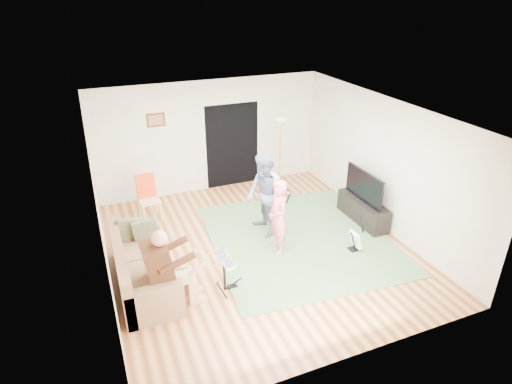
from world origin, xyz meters
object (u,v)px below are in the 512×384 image
(drum_kit, at_px, (224,275))
(dining_chair, at_px, (149,204))
(sofa, at_px, (139,271))
(torchiere_lamp, at_px, (280,142))
(guitar_spare, at_px, (356,240))
(television, at_px, (364,186))
(tv_cabinet, at_px, (363,211))
(singer, at_px, (278,218))
(guitarist, at_px, (264,196))

(drum_kit, height_order, dining_chair, dining_chair)
(sofa, relative_size, torchiere_lamp, 1.20)
(sofa, height_order, guitar_spare, sofa)
(television, bearing_deg, torchiere_lamp, 112.21)
(tv_cabinet, bearing_deg, guitar_spare, -131.24)
(guitar_spare, distance_m, tv_cabinet, 1.20)
(singer, bearing_deg, guitarist, -179.16)
(drum_kit, bearing_deg, sofa, 153.37)
(sofa, xyz_separation_m, singer, (2.60, 0.07, 0.44))
(sofa, bearing_deg, tv_cabinet, 5.13)
(dining_chair, xyz_separation_m, television, (4.18, -1.86, 0.49))
(sofa, bearing_deg, torchiere_lamp, 34.47)
(guitarist, xyz_separation_m, dining_chair, (-2.05, 1.53, -0.51))
(torchiere_lamp, distance_m, dining_chair, 3.41)
(drum_kit, xyz_separation_m, tv_cabinet, (3.50, 1.08, -0.04))
(dining_chair, distance_m, television, 4.60)
(drum_kit, distance_m, singer, 1.56)
(singer, xyz_separation_m, dining_chair, (-2.04, 2.22, -0.38))
(dining_chair, relative_size, tv_cabinet, 0.71)
(singer, distance_m, dining_chair, 3.03)
(singer, xyz_separation_m, torchiere_lamp, (1.24, 2.57, 0.50))
(singer, height_order, guitar_spare, singer)
(guitarist, relative_size, guitar_spare, 2.13)
(singer, xyz_separation_m, guitar_spare, (1.40, -0.55, -0.50))
(guitarist, height_order, torchiere_lamp, torchiere_lamp)
(drum_kit, distance_m, television, 3.66)
(drum_kit, distance_m, tv_cabinet, 3.66)
(sofa, height_order, tv_cabinet, sofa)
(guitarist, bearing_deg, tv_cabinet, 80.29)
(dining_chair, bearing_deg, singer, -53.07)
(drum_kit, relative_size, singer, 0.46)
(sofa, xyz_separation_m, guitarist, (2.61, 0.76, 0.57))
(guitarist, bearing_deg, sofa, -74.82)
(guitarist, xyz_separation_m, television, (2.13, -0.33, -0.01))
(drum_kit, height_order, guitarist, guitarist)
(torchiere_lamp, xyz_separation_m, dining_chair, (-3.28, -0.35, -0.87))
(tv_cabinet, bearing_deg, dining_chair, 156.25)
(guitarist, height_order, television, guitarist)
(sofa, distance_m, drum_kit, 1.45)
(drum_kit, bearing_deg, television, 17.39)
(sofa, relative_size, singer, 1.47)
(singer, relative_size, torchiere_lamp, 0.82)
(drum_kit, distance_m, guitar_spare, 2.71)
(sofa, relative_size, television, 1.83)
(drum_kit, relative_size, dining_chair, 0.67)
(dining_chair, xyz_separation_m, tv_cabinet, (4.23, -1.86, -0.11))
(drum_kit, distance_m, torchiere_lamp, 4.27)
(sofa, distance_m, guitar_spare, 4.03)
(singer, height_order, television, singer)
(singer, bearing_deg, tv_cabinet, 101.04)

